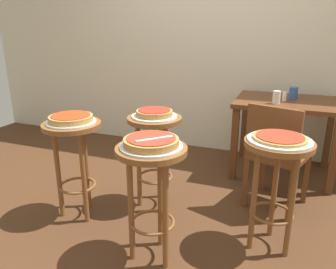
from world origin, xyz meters
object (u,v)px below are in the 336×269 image
(dining_table, at_px, (287,113))
(condiment_shaker, at_px, (284,96))
(serving_plate_middle, at_px, (71,122))
(pizza_server_knife, at_px, (155,139))
(serving_plate_rear, at_px, (154,116))
(cup_near_edge, at_px, (276,97))
(pizza_foreground, at_px, (151,141))
(cup_far_edge, at_px, (293,93))
(stool_foreground, at_px, (152,177))
(wooden_chair, at_px, (276,153))
(stool_middle, at_px, (74,147))
(pizza_middle, at_px, (71,118))
(serving_plate_foreground, at_px, (151,146))
(stool_leftside, at_px, (276,170))
(serving_plate_leftside, at_px, (280,140))
(pizza_leftside, at_px, (280,138))
(pizza_rear, at_px, (154,113))
(stool_rear, at_px, (155,140))

(dining_table, bearing_deg, condiment_shaker, -123.25)
(serving_plate_middle, xyz_separation_m, pizza_server_knife, (0.76, -0.27, 0.06))
(serving_plate_rear, relative_size, cup_near_edge, 3.02)
(pizza_foreground, xyz_separation_m, cup_far_edge, (0.72, 1.69, 0.02))
(stool_foreground, relative_size, wooden_chair, 0.87)
(dining_table, distance_m, pizza_server_knife, 1.76)
(stool_foreground, relative_size, condiment_shaker, 8.45)
(stool_foreground, relative_size, serving_plate_middle, 2.11)
(stool_middle, relative_size, serving_plate_middle, 2.11)
(pizza_middle, bearing_deg, serving_plate_foreground, -18.75)
(condiment_shaker, bearing_deg, pizza_server_knife, -111.38)
(wooden_chair, bearing_deg, serving_plate_middle, -155.07)
(cup_far_edge, bearing_deg, pizza_server_knife, -111.90)
(stool_foreground, height_order, pizza_middle, pizza_middle)
(stool_leftside, xyz_separation_m, dining_table, (0.01, 1.23, 0.06))
(serving_plate_leftside, xyz_separation_m, pizza_leftside, (0.00, -0.00, 0.02))
(serving_plate_leftside, bearing_deg, stool_foreground, -151.19)
(pizza_leftside, bearing_deg, serving_plate_middle, -174.96)
(pizza_rear, relative_size, cup_far_edge, 2.44)
(pizza_rear, bearing_deg, pizza_server_knife, -66.62)
(pizza_middle, xyz_separation_m, pizza_server_knife, (0.76, -0.27, 0.03))
(serving_plate_foreground, xyz_separation_m, cup_far_edge, (0.72, 1.69, 0.04))
(pizza_foreground, height_order, serving_plate_rear, pizza_foreground)
(stool_foreground, relative_size, pizza_rear, 2.70)
(serving_plate_leftside, distance_m, wooden_chair, 0.59)
(serving_plate_middle, distance_m, cup_far_edge, 2.04)
(serving_plate_rear, bearing_deg, serving_plate_leftside, -14.14)
(pizza_middle, height_order, condiment_shaker, condiment_shaker)
(pizza_foreground, height_order, serving_plate_leftside, pizza_foreground)
(stool_rear, bearing_deg, pizza_foreground, -68.36)
(dining_table, bearing_deg, pizza_server_knife, -111.80)
(cup_far_edge, bearing_deg, serving_plate_rear, -131.21)
(pizza_middle, height_order, dining_table, pizza_middle)
(stool_rear, bearing_deg, serving_plate_rear, 135.00)
(stool_rear, distance_m, cup_near_edge, 1.18)
(pizza_server_knife, bearing_deg, pizza_leftside, -14.66)
(pizza_rear, xyz_separation_m, pizza_server_knife, (0.27, -0.62, 0.03))
(stool_rear, xyz_separation_m, pizza_server_knife, (0.27, -0.62, 0.25))
(serving_plate_rear, bearing_deg, pizza_rear, 0.00)
(pizza_leftside, distance_m, stool_rear, 0.96)
(dining_table, bearing_deg, stool_leftside, -90.28)
(serving_plate_rear, height_order, wooden_chair, wooden_chair)
(stool_rear, bearing_deg, pizza_middle, -144.17)
(stool_middle, bearing_deg, serving_plate_foreground, -18.75)
(pizza_middle, bearing_deg, pizza_leftside, 5.04)
(pizza_foreground, distance_m, serving_plate_middle, 0.77)
(cup_far_edge, bearing_deg, pizza_rear, -131.21)
(pizza_foreground, relative_size, dining_table, 0.34)
(pizza_foreground, xyz_separation_m, stool_leftside, (0.67, 0.37, -0.22))
(pizza_foreground, xyz_separation_m, pizza_leftside, (0.67, 0.37, -0.01))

